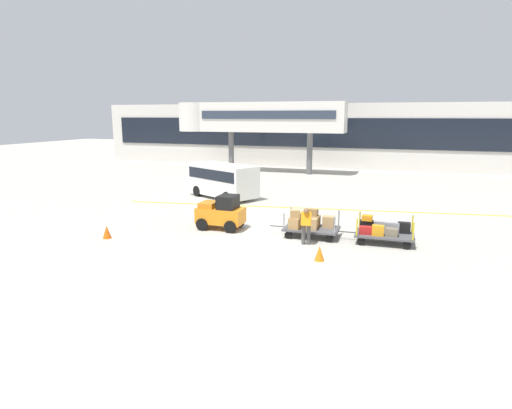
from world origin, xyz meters
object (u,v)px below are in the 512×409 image
Objects in this scene: baggage_tug at (221,213)px; shuttle_van at (223,178)px; baggage_cart_lead at (309,224)px; baggage_cart_middle at (383,231)px; safety_cone_far at (107,232)px; baggage_handler at (306,224)px; safety_cone_near at (320,253)px.

shuttle_van is (-2.94, 6.95, 0.48)m from baggage_tug.
baggage_cart_lead is 3.02m from baggage_cart_middle.
baggage_cart_lead reaches higher than safety_cone_far.
baggage_cart_middle is at bearing -34.12° from shuttle_van.
baggage_handler is at bearing -48.65° from shuttle_van.
safety_cone_far is (-9.04, -0.13, 0.00)m from safety_cone_near.
safety_cone_near is (5.07, -2.86, -0.48)m from baggage_tug.
baggage_cart_lead is 1.93× the size of baggage_handler.
safety_cone_far is at bearing -95.87° from shuttle_van.
baggage_tug reaches higher than baggage_handler.
safety_cone_near is 9.04m from safety_cone_far.
baggage_cart_middle is at bearing 15.89° from safety_cone_far.
safety_cone_far is (-11.05, -3.14, -0.24)m from baggage_cart_middle.
safety_cone_near is at bearing -123.65° from baggage_cart_middle.
baggage_tug is 4.35m from baggage_handler.
baggage_handler is (0.12, -1.24, 0.30)m from baggage_cart_lead.
safety_cone_near is at bearing -50.75° from shuttle_van.
baggage_cart_middle is 3.19m from baggage_handler.
safety_cone_far is at bearing -143.01° from baggage_tug.
baggage_tug is at bearing -67.04° from shuttle_van.
baggage_cart_middle is at bearing 1.40° from baggage_cart_lead.
baggage_cart_middle is at bearing 1.26° from baggage_tug.
baggage_tug is 3.85× the size of safety_cone_near.
baggage_handler is 2.84× the size of safety_cone_far.
baggage_cart_middle is 5.47× the size of safety_cone_near.
baggage_tug is 0.70× the size of baggage_cart_lead.
baggage_handler is at bearing 117.36° from safety_cone_near.
baggage_tug is 4.99m from safety_cone_far.
baggage_cart_lead is 1.00× the size of baggage_cart_middle.
baggage_handler is at bearing 12.63° from safety_cone_far.
baggage_cart_middle is 11.49m from safety_cone_far.
baggage_cart_lead is 5.47× the size of safety_cone_far.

